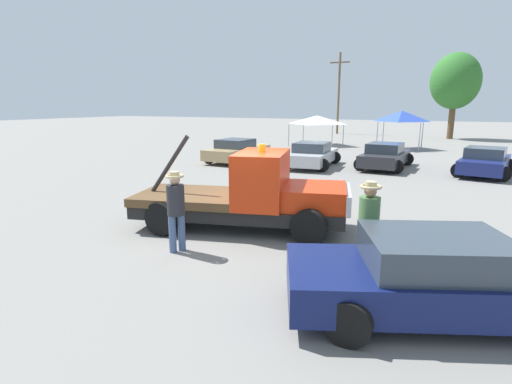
% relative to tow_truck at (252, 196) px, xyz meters
% --- Properties ---
extents(ground_plane, '(160.00, 160.00, 0.00)m').
position_rel_tow_truck_xyz_m(ground_plane, '(-0.34, -0.09, -0.91)').
color(ground_plane, gray).
extents(tow_truck, '(6.06, 3.41, 2.51)m').
position_rel_tow_truck_xyz_m(tow_truck, '(0.00, 0.00, 0.00)').
color(tow_truck, black).
rests_on(tow_truck, ground).
extents(foreground_car, '(5.44, 3.72, 1.34)m').
position_rel_tow_truck_xyz_m(foreground_car, '(4.81, -2.79, -0.26)').
color(foreground_car, '#0F194C').
rests_on(foreground_car, ground).
extents(person_near_truck, '(0.42, 0.42, 1.88)m').
position_rel_tow_truck_xyz_m(person_near_truck, '(3.37, -1.67, 0.20)').
color(person_near_truck, '#38383D').
rests_on(person_near_truck, ground).
extents(person_at_hood, '(0.41, 0.41, 1.86)m').
position_rel_tow_truck_xyz_m(person_at_hood, '(-0.78, -2.30, 0.19)').
color(person_at_hood, '#475B84').
rests_on(person_at_hood, ground).
extents(parked_car_tan, '(2.71, 4.80, 1.34)m').
position_rel_tow_truck_xyz_m(parked_car_tan, '(-6.56, 11.27, -0.26)').
color(parked_car_tan, tan).
rests_on(parked_car_tan, ground).
extents(parked_car_silver, '(2.68, 4.75, 1.34)m').
position_rel_tow_truck_xyz_m(parked_car_silver, '(-1.95, 11.29, -0.26)').
color(parked_car_silver, '#B7B7BC').
rests_on(parked_car_silver, ground).
extents(parked_car_charcoal, '(2.62, 4.75, 1.34)m').
position_rel_tow_truck_xyz_m(parked_car_charcoal, '(1.67, 12.49, -0.26)').
color(parked_car_charcoal, '#2D2D33').
rests_on(parked_car_charcoal, ground).
extents(parked_car_navy, '(2.92, 4.73, 1.34)m').
position_rel_tow_truck_xyz_m(parked_car_navy, '(6.26, 12.37, -0.26)').
color(parked_car_navy, navy).
rests_on(parked_car_navy, ground).
extents(canopy_tent_white, '(3.62, 3.62, 2.42)m').
position_rel_tow_truck_xyz_m(canopy_tent_white, '(-5.23, 22.56, 1.17)').
color(canopy_tent_white, '#9E9EA3').
rests_on(canopy_tent_white, ground).
extents(canopy_tent_blue, '(3.01, 3.01, 2.85)m').
position_rel_tow_truck_xyz_m(canopy_tent_blue, '(1.25, 22.81, 1.53)').
color(canopy_tent_blue, '#9E9EA3').
rests_on(canopy_tent_blue, ground).
extents(tree_left, '(4.55, 4.55, 8.13)m').
position_rel_tow_truck_xyz_m(tree_left, '(4.64, 34.40, 4.54)').
color(tree_left, brown).
rests_on(tree_left, ground).
extents(utility_pole, '(2.20, 0.24, 8.93)m').
position_rel_tow_truck_xyz_m(utility_pole, '(-7.10, 36.43, 3.82)').
color(utility_pole, brown).
rests_on(utility_pole, ground).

